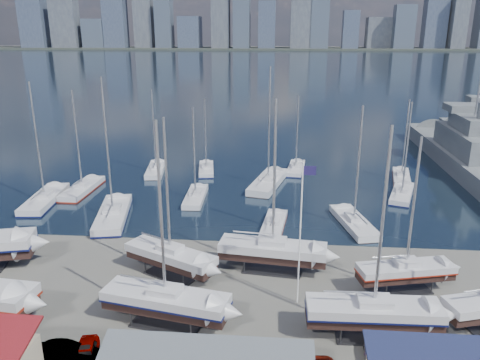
{
  "coord_description": "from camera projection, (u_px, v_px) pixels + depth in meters",
  "views": [
    {
      "loc": [
        3.95,
        -45.76,
        21.63
      ],
      "look_at": [
        -0.72,
        8.0,
        4.45
      ],
      "focal_mm": 35.0,
      "sensor_mm": 36.0,
      "label": 1
    }
  ],
  "objects": [
    {
      "name": "sailboat_cradle_3",
      "position": [
        166.0,
        301.0,
        35.57
      ],
      "size": [
        10.23,
        4.66,
        15.97
      ],
      "rotation": [
        0.0,
        0.0,
        -0.2
      ],
      "color": "#2D2D33",
      "rests_on": "ground"
    },
    {
      "name": "sailboat_moored_9",
      "position": [
        354.0,
        224.0,
        54.32
      ],
      "size": [
        4.81,
        10.09,
        14.69
      ],
      "rotation": [
        0.0,
        0.0,
        1.79
      ],
      "color": "black",
      "rests_on": "water"
    },
    {
      "name": "car_b",
      "position": [
        65.0,
        356.0,
        31.46
      ],
      "size": [
        4.77,
        1.68,
        1.57
      ],
      "primitive_type": "imported",
      "rotation": [
        0.0,
        0.0,
        1.57
      ],
      "color": "gray",
      "rests_on": "ground"
    },
    {
      "name": "water",
      "position": [
        276.0,
        63.0,
        335.16
      ],
      "size": [
        1400.0,
        600.0,
        0.4
      ],
      "primitive_type": "cube",
      "color": "#172536",
      "rests_on": "ground"
    },
    {
      "name": "far_shore",
      "position": [
        279.0,
        49.0,
        581.6
      ],
      "size": [
        1400.0,
        80.0,
        2.2
      ],
      "primitive_type": "cube",
      "color": "#2D332D",
      "rests_on": "ground"
    },
    {
      "name": "skyline",
      "position": [
        273.0,
        16.0,
        564.79
      ],
      "size": [
        639.14,
        43.8,
        107.69
      ],
      "color": "#475166",
      "rests_on": "far_shore"
    },
    {
      "name": "sailboat_moored_7",
      "position": [
        268.0,
        183.0,
        68.62
      ],
      "size": [
        5.92,
        12.31,
        17.92
      ],
      "rotation": [
        0.0,
        0.0,
        1.34
      ],
      "color": "black",
      "rests_on": "water"
    },
    {
      "name": "car_a",
      "position": [
        85.0,
        355.0,
        31.74
      ],
      "size": [
        2.37,
        4.12,
        1.32
      ],
      "primitive_type": "imported",
      "rotation": [
        0.0,
        0.0,
        0.22
      ],
      "color": "gray",
      "rests_on": "ground"
    },
    {
      "name": "sailboat_cradle_4",
      "position": [
        273.0,
        250.0,
        43.72
      ],
      "size": [
        10.21,
        3.97,
        16.22
      ],
      "rotation": [
        0.0,
        0.0,
        -0.12
      ],
      "color": "#2D2D33",
      "rests_on": "ground"
    },
    {
      "name": "sailboat_moored_3",
      "position": [
        113.0,
        216.0,
        56.51
      ],
      "size": [
        5.6,
        12.23,
        17.65
      ],
      "rotation": [
        0.0,
        0.0,
        1.77
      ],
      "color": "black",
      "rests_on": "water"
    },
    {
      "name": "sailboat_moored_8",
      "position": [
        296.0,
        169.0,
        75.89
      ],
      "size": [
        3.37,
        8.73,
        12.73
      ],
      "rotation": [
        0.0,
        0.0,
        1.45
      ],
      "color": "black",
      "rests_on": "water"
    },
    {
      "name": "sailboat_moored_6",
      "position": [
        274.0,
        226.0,
        53.72
      ],
      "size": [
        3.24,
        8.55,
        12.47
      ],
      "rotation": [
        0.0,
        0.0,
        1.46
      ],
      "color": "black",
      "rests_on": "water"
    },
    {
      "name": "naval_ship_east",
      "position": [
        468.0,
        159.0,
        76.68
      ],
      "size": [
        8.87,
        50.86,
        18.57
      ],
      "rotation": [
        0.0,
        0.0,
        1.56
      ],
      "color": "slate",
      "rests_on": "water"
    },
    {
      "name": "sailboat_moored_1",
      "position": [
        83.0,
        190.0,
        65.94
      ],
      "size": [
        3.04,
        10.04,
        14.91
      ],
      "rotation": [
        0.0,
        0.0,
        1.55
      ],
      "color": "black",
      "rests_on": "water"
    },
    {
      "name": "sailboat_cradle_2",
      "position": [
        170.0,
        256.0,
        42.74
      ],
      "size": [
        9.2,
        6.35,
        14.84
      ],
      "rotation": [
        0.0,
        0.0,
        -0.47
      ],
      "color": "#2D2D33",
      "rests_on": "ground"
    },
    {
      "name": "ground",
      "position": [
        230.0,
        291.0,
        40.83
      ],
      "size": [
        1400.0,
        1400.0,
        0.0
      ],
      "primitive_type": "plane",
      "color": "#605E59",
      "rests_on": "ground"
    },
    {
      "name": "flagpole",
      "position": [
        302.0,
        225.0,
        36.95
      ],
      "size": [
        1.07,
        0.12,
        12.14
      ],
      "color": "white",
      "rests_on": "ground"
    },
    {
      "name": "sailboat_cradle_6",
      "position": [
        406.0,
        271.0,
        40.27
      ],
      "size": [
        8.72,
        4.27,
        13.77
      ],
      "rotation": [
        0.0,
        0.0,
        0.24
      ],
      "color": "#2D2D33",
      "rests_on": "ground"
    },
    {
      "name": "sailboat_moored_11",
      "position": [
        401.0,
        178.0,
        71.44
      ],
      "size": [
        4.0,
        8.86,
        12.8
      ],
      "rotation": [
        0.0,
        0.0,
        1.38
      ],
      "color": "black",
      "rests_on": "water"
    },
    {
      "name": "sailboat_moored_2",
      "position": [
        156.0,
        170.0,
        75.08
      ],
      "size": [
        3.87,
        9.48,
        13.89
      ],
      "rotation": [
        0.0,
        0.0,
        1.72
      ],
      "color": "black",
      "rests_on": "water"
    },
    {
      "name": "sailboat_moored_4",
      "position": [
        196.0,
        197.0,
        62.85
      ],
      "size": [
        2.73,
        8.75,
        13.1
      ],
      "rotation": [
        0.0,
        0.0,
        1.61
      ],
      "color": "black",
      "rests_on": "water"
    },
    {
      "name": "sailboat_moored_5",
      "position": [
        206.0,
        170.0,
        75.52
      ],
      "size": [
        3.51,
        8.46,
        12.27
      ],
      "rotation": [
        0.0,
        0.0,
        1.72
      ],
      "color": "black",
      "rests_on": "water"
    },
    {
      "name": "sailboat_cradle_5",
      "position": [
        373.0,
        312.0,
        34.14
      ],
      "size": [
        9.9,
        2.99,
        15.91
      ],
      "rotation": [
        0.0,
        0.0,
        0.02
      ],
      "color": "#2D2D33",
      "rests_on": "ground"
    },
    {
      "name": "sailboat_moored_0",
      "position": [
        45.0,
        201.0,
        61.7
      ],
      "size": [
        4.3,
        11.33,
        16.53
      ],
      "rotation": [
        0.0,
        0.0,
        1.68
      ],
      "color": "black",
      "rests_on": "water"
    },
    {
      "name": "sailboat_moored_10",
      "position": [
        402.0,
        195.0,
        63.98
      ],
      "size": [
        5.3,
        9.43,
        13.59
      ],
      "rotation": [
        0.0,
        0.0,
        1.25
      ],
      "color": "black",
      "rests_on": "water"
    }
  ]
}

